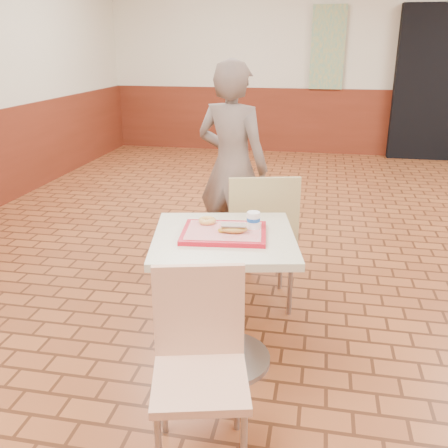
% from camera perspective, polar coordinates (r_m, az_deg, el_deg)
% --- Properties ---
extents(room_shell, '(8.01, 10.01, 3.01)m').
position_cam_1_polar(room_shell, '(3.18, 22.97, 15.55)').
color(room_shell, brown).
rests_on(room_shell, ground).
extents(wainscot_band, '(8.00, 10.00, 1.00)m').
position_cam_1_polar(wainscot_band, '(3.38, 20.71, -1.51)').
color(wainscot_band, '#5A2011').
rests_on(wainscot_band, ground).
extents(promo_poster, '(0.50, 0.03, 1.20)m').
position_cam_1_polar(promo_poster, '(8.05, 11.78, 19.13)').
color(promo_poster, gray).
rests_on(promo_poster, wainscot_band).
extents(main_table, '(0.71, 0.71, 0.75)m').
position_cam_1_polar(main_table, '(2.62, -0.00, -6.27)').
color(main_table, beige).
rests_on(main_table, ground).
extents(chair_main_front, '(0.46, 0.46, 0.82)m').
position_cam_1_polar(chair_main_front, '(2.10, -2.78, -14.92)').
color(chair_main_front, '#E1AA87').
rests_on(chair_main_front, ground).
extents(chair_main_back, '(0.52, 0.52, 0.92)m').
position_cam_1_polar(chair_main_back, '(3.17, 4.24, -1.28)').
color(chair_main_back, tan).
rests_on(chair_main_back, ground).
extents(customer, '(0.66, 0.53, 1.57)m').
position_cam_1_polar(customer, '(3.78, 0.94, 6.50)').
color(customer, '#716158').
rests_on(customer, ground).
extents(serving_tray, '(0.42, 0.33, 0.03)m').
position_cam_1_polar(serving_tray, '(2.52, -0.00, -1.01)').
color(serving_tray, red).
rests_on(serving_tray, main_table).
extents(ring_donut, '(0.10, 0.10, 0.03)m').
position_cam_1_polar(ring_donut, '(2.61, -1.93, 0.39)').
color(ring_donut, '#E7AE54').
rests_on(ring_donut, serving_tray).
extents(long_john_donut, '(0.15, 0.09, 0.04)m').
position_cam_1_polar(long_john_donut, '(2.47, 1.03, -0.55)').
color(long_john_donut, '#BE8837').
rests_on(long_john_donut, serving_tray).
extents(paper_cup, '(0.07, 0.07, 0.09)m').
position_cam_1_polar(paper_cup, '(2.53, 3.38, 0.46)').
color(paper_cup, white).
rests_on(paper_cup, serving_tray).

